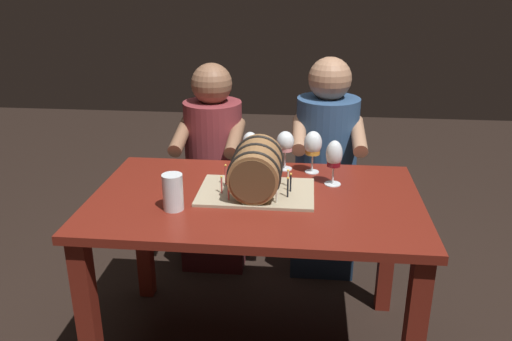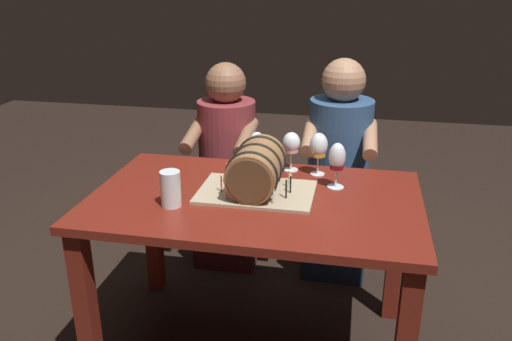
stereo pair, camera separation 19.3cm
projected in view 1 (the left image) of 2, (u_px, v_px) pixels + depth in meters
name	position (u px, v px, depth m)	size (l,w,h in m)	color
dining_table	(256.00, 222.00, 2.16)	(1.33, 0.82, 0.74)	maroon
barrel_cake	(256.00, 171.00, 2.11)	(0.47, 0.31, 0.22)	tan
wine_glass_red	(334.00, 156.00, 2.19)	(0.07, 0.07, 0.20)	white
wine_glass_amber	(313.00, 145.00, 2.32)	(0.08, 0.08, 0.19)	white
wine_glass_empty	(250.00, 143.00, 2.39)	(0.07, 0.07, 0.17)	white
wine_glass_rose	(285.00, 143.00, 2.36)	(0.08, 0.08, 0.18)	white
beer_pint	(173.00, 193.00, 1.98)	(0.08, 0.08, 0.14)	white
person_seated_left	(214.00, 177.00, 2.89)	(0.35, 0.45, 1.14)	#4C1B1E
person_seated_right	(325.00, 177.00, 2.83)	(0.37, 0.46, 1.19)	#1B2D46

